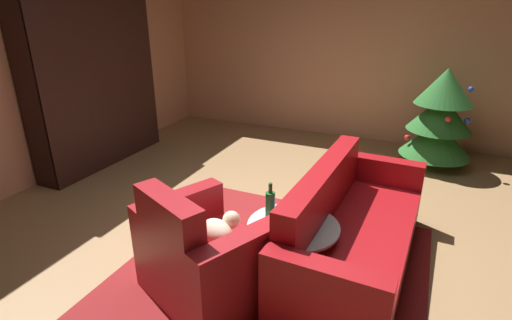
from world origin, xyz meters
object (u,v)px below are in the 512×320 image
Objects in this scene: armchair_red at (205,258)px; coffee_table at (293,230)px; book_stack_on_table at (287,218)px; bottle_on_table at (270,205)px; decorated_tree at (440,117)px; bookshelf_unit at (102,82)px; couch_red at (351,235)px.

armchair_red reaches higher than coffee_table.
bottle_on_table is at bearing 176.80° from book_stack_on_table.
armchair_red reaches higher than book_stack_on_table.
armchair_red is at bearing -113.32° from decorated_tree.
bookshelf_unit is 3.46m from coffee_table.
decorated_tree is (4.06, 1.53, -0.40)m from bookshelf_unit.
armchair_red is at bearing -35.44° from bookshelf_unit.
decorated_tree reaches higher than bottle_on_table.
decorated_tree reaches higher than book_stack_on_table.
coffee_table is (3.10, -1.40, -0.63)m from bookshelf_unit.
couch_red reaches higher than bottle_on_table.
decorated_tree reaches higher than coffee_table.
coffee_table is at bearing -2.06° from bottle_on_table.
bottle_on_table is (-0.14, 0.01, 0.07)m from book_stack_on_table.
book_stack_on_table is 3.11m from decorated_tree.
bookshelf_unit reaches higher than armchair_red.
decorated_tree is at bearing 71.10° from book_stack_on_table.
couch_red is 2.69m from decorated_tree.
armchair_red is 0.68m from coffee_table.
couch_red is at bearing 41.77° from armchair_red.
armchair_red is at bearing -138.23° from couch_red.
decorated_tree is at bearing 77.43° from couch_red.
armchair_red is 0.89× the size of decorated_tree.
bottle_on_table is at bearing -25.62° from bookshelf_unit.
bookshelf_unit is 9.12× the size of book_stack_on_table.
bookshelf_unit reaches higher than bottle_on_table.
bookshelf_unit is at bearing 154.38° from bottle_on_table.
coffee_table is at bearing -138.16° from couch_red.
book_stack_on_table is at bearing -24.70° from bookshelf_unit.
couch_red reaches higher than coffee_table.
armchair_red is (2.60, -1.85, -0.74)m from bookshelf_unit.
bottle_on_table reaches higher than book_stack_on_table.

